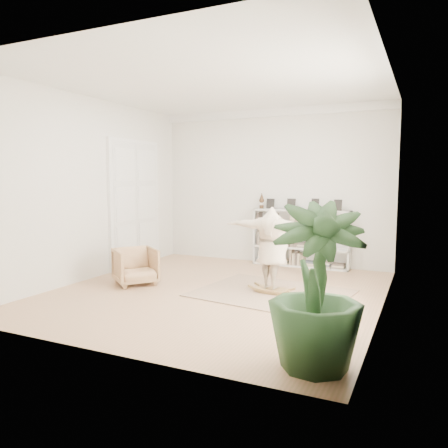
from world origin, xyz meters
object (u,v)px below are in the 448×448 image
rocker_board (272,290)px  houseplant (316,286)px  person (272,246)px  armchair (136,266)px  bookshelf (301,239)px

rocker_board → houseplant: size_ratio=0.33×
person → rocker_board: bearing=21.7°
rocker_board → person: (0.00, 0.00, 0.78)m
houseplant → armchair: bearing=150.5°
armchair → bookshelf: bearing=-1.4°
armchair → rocker_board: size_ratio=1.31×
bookshelf → houseplant: houseplant is taller
bookshelf → rocker_board: 2.60m
person → bookshelf: bearing=-78.3°
armchair → houseplant: houseplant is taller
armchair → rocker_board: 2.62m
rocker_board → person: size_ratio=0.33×
rocker_board → person: person is taller
armchair → person: 2.65m
rocker_board → houseplant: houseplant is taller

